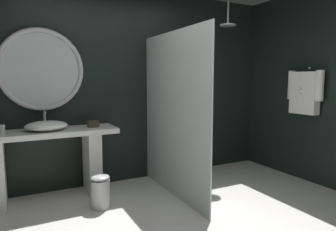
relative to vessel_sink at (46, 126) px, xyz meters
name	(u,v)px	position (x,y,z in m)	size (l,w,h in m)	color
back_wall_panel	(118,87)	(0.96, 0.33, 0.42)	(4.80, 0.10, 2.60)	black
side_wall_right	(309,87)	(3.31, -0.81, 0.42)	(0.10, 2.47, 2.60)	black
vanity_counter	(47,157)	(0.00, 0.02, -0.36)	(1.58, 0.49, 0.82)	silver
vessel_sink	(46,126)	(0.00, 0.00, 0.00)	(0.46, 0.38, 0.21)	white
tumbler_cup	(2,129)	(-0.44, -0.02, -0.01)	(0.07, 0.07, 0.10)	silver
tissue_box	(93,124)	(0.53, 0.02, -0.02)	(0.13, 0.11, 0.08)	#3D3323
round_wall_mirror	(41,70)	(0.00, 0.24, 0.64)	(0.97, 0.06, 0.97)	#B7B7BC
shower_glass_panel	(174,115)	(1.37, -0.50, 0.10)	(0.02, 1.57, 1.96)	silver
rain_shower_head	(228,23)	(2.47, -0.08, 1.32)	(0.22, 0.22, 0.34)	#B7B7BC
hanging_bathrobe	(305,91)	(3.17, -0.86, 0.36)	(0.20, 0.53, 0.63)	#B7B7BC
toilet	(184,158)	(1.84, 0.06, -0.61)	(0.41, 0.55, 0.58)	white
waste_bin	(100,191)	(0.47, -0.48, -0.69)	(0.21, 0.21, 0.37)	#B7B7BC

